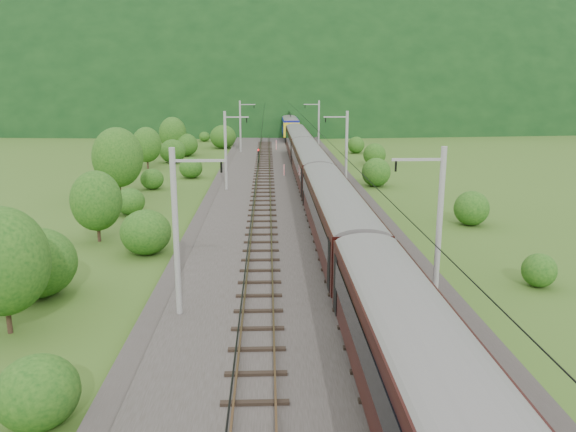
{
  "coord_description": "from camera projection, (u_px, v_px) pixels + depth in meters",
  "views": [
    {
      "loc": [
        -1.87,
        -25.39,
        11.18
      ],
      "look_at": [
        -0.59,
        10.35,
        2.6
      ],
      "focal_mm": 35.0,
      "sensor_mm": 36.0,
      "label": 1
    }
  ],
  "objects": [
    {
      "name": "ground",
      "position": [
        308.0,
        317.0,
        27.35
      ],
      "size": [
        600.0,
        600.0,
        0.0
      ],
      "primitive_type": "plane",
      "color": "#37571B",
      "rests_on": "ground"
    },
    {
      "name": "railbed",
      "position": [
        297.0,
        253.0,
        37.03
      ],
      "size": [
        14.0,
        220.0,
        0.3
      ],
      "primitive_type": "cube",
      "color": "#38332D",
      "rests_on": "ground"
    },
    {
      "name": "track_left",
      "position": [
        261.0,
        250.0,
        36.9
      ],
      "size": [
        2.4,
        220.0,
        0.27
      ],
      "color": "#513822",
      "rests_on": "railbed"
    },
    {
      "name": "track_right",
      "position": [
        333.0,
        250.0,
        37.06
      ],
      "size": [
        2.4,
        220.0,
        0.27
      ],
      "color": "#513822",
      "rests_on": "railbed"
    },
    {
      "name": "catenary_left",
      "position": [
        226.0,
        149.0,
        57.18
      ],
      "size": [
        2.54,
        192.28,
        8.0
      ],
      "color": "gray",
      "rests_on": "railbed"
    },
    {
      "name": "catenary_right",
      "position": [
        346.0,
        148.0,
        57.61
      ],
      "size": [
        2.54,
        192.28,
        8.0
      ],
      "color": "gray",
      "rests_on": "railbed"
    },
    {
      "name": "overhead_wires",
      "position": [
        298.0,
        148.0,
        35.41
      ],
      "size": [
        4.83,
        198.0,
        0.03
      ],
      "color": "black",
      "rests_on": "ground"
    },
    {
      "name": "mountain_main",
      "position": [
        271.0,
        105.0,
        280.01
      ],
      "size": [
        504.0,
        360.0,
        244.0
      ],
      "primitive_type": "ellipsoid",
      "color": "black",
      "rests_on": "ground"
    },
    {
      "name": "mountain_ridge",
      "position": [
        57.0,
        102.0,
        314.71
      ],
      "size": [
        336.0,
        280.0,
        132.0
      ],
      "primitive_type": "ellipsoid",
      "color": "black",
      "rests_on": "ground"
    },
    {
      "name": "train",
      "position": [
        320.0,
        177.0,
        46.46
      ],
      "size": [
        2.93,
        138.83,
        5.09
      ],
      "color": "black",
      "rests_on": "ground"
    },
    {
      "name": "hazard_post_near",
      "position": [
        276.0,
        145.0,
        91.88
      ],
      "size": [
        0.17,
        0.17,
        1.56
      ],
      "primitive_type": "cylinder",
      "color": "red",
      "rests_on": "railbed"
    },
    {
      "name": "hazard_post_far",
      "position": [
        284.0,
        170.0,
        66.64
      ],
      "size": [
        0.14,
        0.14,
        1.32
      ],
      "primitive_type": "cylinder",
      "color": "red",
      "rests_on": "railbed"
    },
    {
      "name": "signal",
      "position": [
        258.0,
        156.0,
        74.96
      ],
      "size": [
        0.24,
        0.24,
        2.13
      ],
      "color": "black",
      "rests_on": "railbed"
    },
    {
      "name": "vegetation_left",
      "position": [
        127.0,
        183.0,
        48.09
      ],
      "size": [
        12.27,
        147.2,
        6.95
      ],
      "color": "#154312",
      "rests_on": "ground"
    },
    {
      "name": "vegetation_right",
      "position": [
        465.0,
        231.0,
        38.08
      ],
      "size": [
        7.47,
        108.89,
        2.88
      ],
      "color": "#154312",
      "rests_on": "ground"
    }
  ]
}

